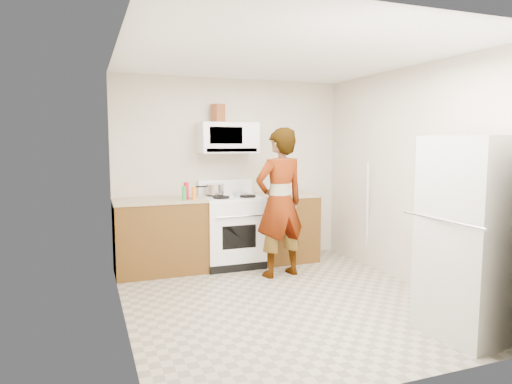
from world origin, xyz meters
name	(u,v)px	position (x,y,z in m)	size (l,w,h in m)	color
floor	(283,300)	(0.00, 0.00, 0.00)	(3.60, 3.60, 0.00)	gray
back_wall	(231,171)	(0.00, 1.79, 1.25)	(3.20, 0.02, 2.50)	beige
right_wall	(412,177)	(1.59, 0.00, 1.25)	(0.02, 3.60, 2.50)	beige
cabinet_left	(160,237)	(-1.04, 1.49, 0.45)	(1.12, 0.62, 0.90)	#553114
counter_left	(159,201)	(-1.04, 1.49, 0.92)	(1.14, 0.64, 0.04)	tan
cabinet_right	(285,228)	(0.68, 1.49, 0.45)	(0.80, 0.62, 0.90)	#553114
counter_right	(285,195)	(0.68, 1.49, 0.92)	(0.82, 0.64, 0.04)	tan
gas_range	(231,230)	(-0.10, 1.48, 0.49)	(0.76, 0.65, 1.13)	white
microwave	(228,138)	(-0.10, 1.61, 1.70)	(0.76, 0.38, 0.40)	white
person	(280,203)	(0.31, 0.82, 0.91)	(0.66, 0.43, 1.82)	tan
fridge	(475,237)	(1.17, -1.33, 0.85)	(0.70, 0.70, 1.70)	silver
kettle	(287,185)	(0.79, 1.66, 1.03)	(0.16, 0.16, 0.19)	white
jug	(218,113)	(-0.22, 1.66, 2.02)	(0.14, 0.14, 0.24)	brown
saucepan	(215,189)	(-0.29, 1.60, 1.02)	(0.24, 0.24, 0.13)	silver
tray	(244,194)	(0.06, 1.43, 0.96)	(0.25, 0.16, 0.05)	white
bottle_spray	(186,191)	(-0.73, 1.34, 1.04)	(0.06, 0.06, 0.21)	red
bottle_hot_sauce	(194,193)	(-0.65, 1.27, 1.02)	(0.05, 0.05, 0.16)	orange
bottle_green_cap	(184,193)	(-0.77, 1.28, 1.02)	(0.05, 0.05, 0.17)	green
pot_lid	(195,198)	(-0.59, 1.44, 0.94)	(0.25, 0.25, 0.01)	silver
broom	(367,214)	(1.56, 0.81, 0.70)	(0.03, 0.03, 1.39)	silver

